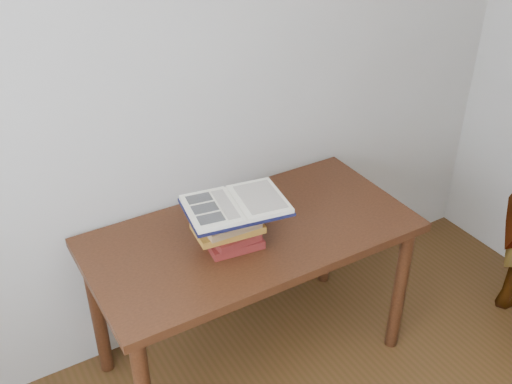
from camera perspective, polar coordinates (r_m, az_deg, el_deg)
desk at (r=2.52m, az=-0.40°, el=-5.55°), size 1.35×0.68×0.72m
book_stack at (r=2.33m, az=-2.46°, el=-3.27°), size 0.28×0.20×0.18m
open_book at (r=2.27m, az=-1.93°, el=-1.25°), size 0.42×0.32×0.03m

